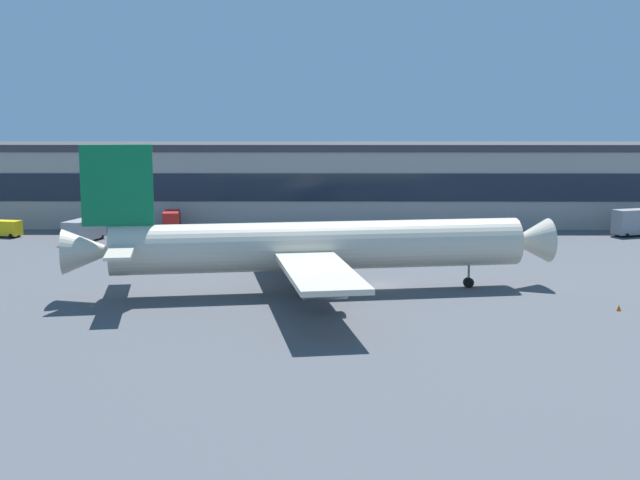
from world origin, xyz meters
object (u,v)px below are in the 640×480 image
at_px(airliner, 311,246).
at_px(fuel_truck, 84,229).
at_px(belt_loader, 324,233).
at_px(catering_truck, 636,221).
at_px(stair_truck, 172,221).
at_px(traffic_cone_0, 619,308).
at_px(follow_me_car, 444,232).
at_px(crew_van, 4,228).

height_order(airliner, fuel_truck, airliner).
height_order(fuel_truck, belt_loader, fuel_truck).
height_order(catering_truck, stair_truck, catering_truck).
distance_m(airliner, traffic_cone_0, 31.00).
relative_size(follow_me_car, catering_truck, 0.59).
relative_size(catering_truck, traffic_cone_0, 12.84).
xyz_separation_m(airliner, traffic_cone_0, (29.50, -8.27, -4.67)).
bearing_deg(belt_loader, stair_truck, 162.85).
relative_size(crew_van, catering_truck, 0.73).
relative_size(follow_me_car, traffic_cone_0, 7.58).
relative_size(crew_van, fuel_truck, 0.63).
bearing_deg(crew_van, airliner, -40.86).
relative_size(follow_me_car, stair_truck, 0.73).
xyz_separation_m(follow_me_car, catering_truck, (30.12, 3.49, 1.20)).
height_order(fuel_truck, stair_truck, stair_truck).
height_order(airliner, traffic_cone_0, airliner).
bearing_deg(crew_van, fuel_truck, -20.64).
xyz_separation_m(fuel_truck, belt_loader, (35.29, 1.59, -0.73)).
height_order(follow_me_car, stair_truck, stair_truck).
bearing_deg(traffic_cone_0, follow_me_car, 101.91).
bearing_deg(crew_van, belt_loader, -4.14).
distance_m(fuel_truck, traffic_cone_0, 77.62).
relative_size(belt_loader, traffic_cone_0, 10.86).
bearing_deg(follow_me_car, belt_loader, -173.59).
xyz_separation_m(airliner, belt_loader, (1.17, 37.75, -3.81)).
bearing_deg(stair_truck, traffic_cone_0, -45.61).
bearing_deg(follow_me_car, stair_truck, 172.77).
bearing_deg(belt_loader, catering_truck, 6.54).
relative_size(airliner, fuel_truck, 5.83).
xyz_separation_m(airliner, catering_truck, (49.48, 43.28, -2.68)).
distance_m(airliner, follow_me_car, 44.42).
distance_m(airliner, stair_truck, 50.65).
bearing_deg(belt_loader, crew_van, 175.86).
height_order(crew_van, stair_truck, stair_truck).
relative_size(belt_loader, stair_truck, 1.04).
distance_m(catering_truck, stair_truck, 72.29).
relative_size(fuel_truck, catering_truck, 1.15).
bearing_deg(stair_truck, belt_loader, -17.15).
distance_m(airliner, belt_loader, 37.96).
height_order(follow_me_car, traffic_cone_0, follow_me_car).
bearing_deg(stair_truck, catering_truck, -1.47).
relative_size(belt_loader, catering_truck, 0.85).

